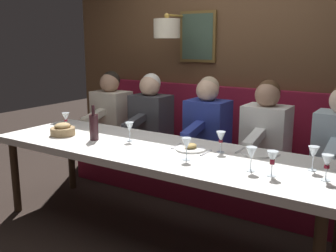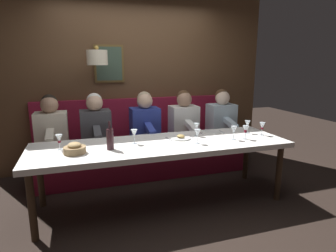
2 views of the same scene
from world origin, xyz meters
name	(u,v)px [view 1 (image 1 of 2)]	position (x,y,z in m)	size (l,w,h in m)	color
ground_plane	(156,233)	(0.00, 0.00, 0.00)	(12.00, 12.00, 0.00)	black
dining_table	(156,155)	(0.00, 0.00, 0.68)	(0.90, 2.90, 0.74)	white
banquette_bench	(206,177)	(0.89, 0.00, 0.23)	(0.52, 3.10, 0.45)	maroon
back_wall_panel	(232,61)	(1.46, 0.01, 1.36)	(0.59, 4.30, 2.90)	brown
diner_near	(266,127)	(0.88, -0.60, 0.82)	(0.60, 0.40, 0.79)	white
diner_middle	(207,120)	(0.88, -0.01, 0.82)	(0.60, 0.40, 0.79)	#283893
diner_far	(151,113)	(0.88, 0.68, 0.82)	(0.60, 0.40, 0.79)	#3D3D42
diner_farthest	(111,108)	(0.88, 1.23, 0.82)	(0.60, 0.40, 0.79)	beige
place_setting_0	(257,153)	(0.27, -0.75, 0.75)	(0.24, 0.31, 0.01)	white
place_setting_1	(191,148)	(0.10, -0.26, 0.75)	(0.24, 0.32, 0.05)	white
wine_glass_0	(221,138)	(0.17, -0.49, 0.86)	(0.07, 0.07, 0.16)	silver
wine_glass_1	(66,118)	(0.07, 1.10, 0.86)	(0.07, 0.07, 0.16)	silver
wine_glass_2	(272,159)	(-0.14, -0.99, 0.86)	(0.07, 0.07, 0.16)	silver
wine_glass_3	(327,162)	(-0.04, -1.30, 0.86)	(0.07, 0.07, 0.16)	silver
wine_glass_4	(313,153)	(0.11, -1.18, 0.86)	(0.07, 0.07, 0.16)	silver
wine_glass_5	(130,128)	(0.06, 0.31, 0.86)	(0.07, 0.07, 0.16)	silver
wine_glass_6	(251,154)	(-0.12, -0.85, 0.86)	(0.07, 0.07, 0.16)	silver
wine_glass_7	(186,144)	(-0.14, -0.37, 0.86)	(0.07, 0.07, 0.16)	silver
wine_bottle	(94,127)	(-0.08, 0.59, 0.86)	(0.08, 0.08, 0.30)	#33191E
bread_bowl	(63,130)	(-0.10, 0.95, 0.79)	(0.22, 0.22, 0.12)	#9E7F56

